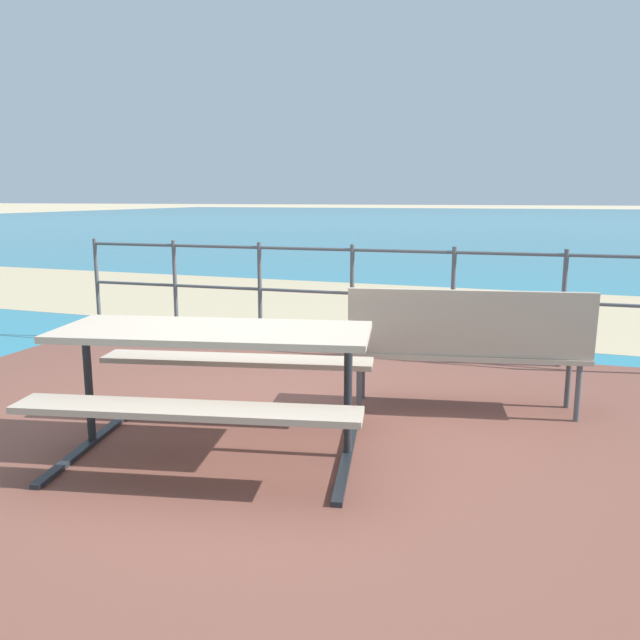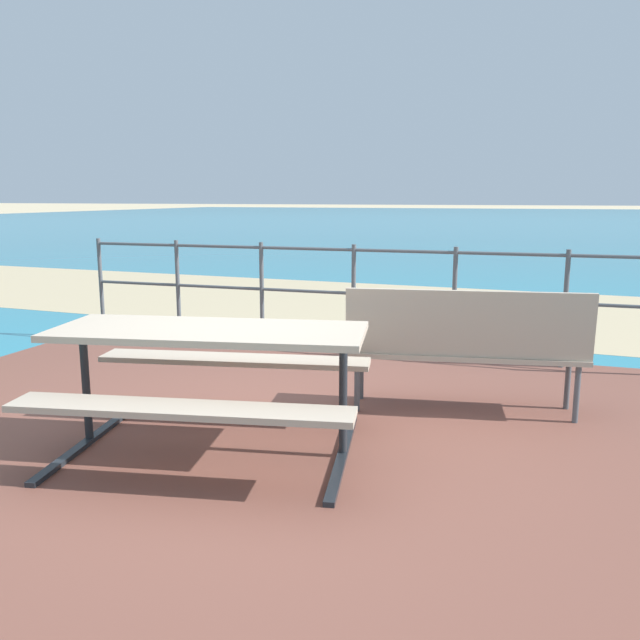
# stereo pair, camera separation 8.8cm
# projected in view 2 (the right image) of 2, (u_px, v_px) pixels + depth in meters

# --- Properties ---
(ground_plane) EXTENTS (240.00, 240.00, 0.00)m
(ground_plane) POSITION_uv_depth(u_px,v_px,m) (256.00, 442.00, 4.30)
(ground_plane) COLOR beige
(patio_paving) EXTENTS (6.40, 5.20, 0.06)m
(patio_paving) POSITION_uv_depth(u_px,v_px,m) (255.00, 438.00, 4.29)
(patio_paving) COLOR brown
(patio_paving) RESTS_ON ground
(sea_water) EXTENTS (90.00, 90.00, 0.01)m
(sea_water) POSITION_uv_depth(u_px,v_px,m) (508.00, 222.00, 41.65)
(sea_water) COLOR teal
(sea_water) RESTS_ON ground
(beach_strip) EXTENTS (54.15, 7.00, 0.01)m
(beach_strip) POSITION_uv_depth(u_px,v_px,m) (410.00, 307.00, 9.54)
(beach_strip) COLOR tan
(beach_strip) RESTS_ON ground
(picnic_table) EXTENTS (2.06, 1.63, 0.76)m
(picnic_table) POSITION_uv_depth(u_px,v_px,m) (210.00, 358.00, 3.92)
(picnic_table) COLOR tan
(picnic_table) RESTS_ON patio_paving
(park_bench) EXTENTS (1.71, 0.66, 0.91)m
(park_bench) POSITION_uv_depth(u_px,v_px,m) (465.00, 341.00, 4.58)
(park_bench) COLOR tan
(park_bench) RESTS_ON patio_paving
(railing_fence) EXTENTS (5.94, 0.04, 1.07)m
(railing_fence) POSITION_uv_depth(u_px,v_px,m) (354.00, 287.00, 6.44)
(railing_fence) COLOR #4C5156
(railing_fence) RESTS_ON patio_paving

